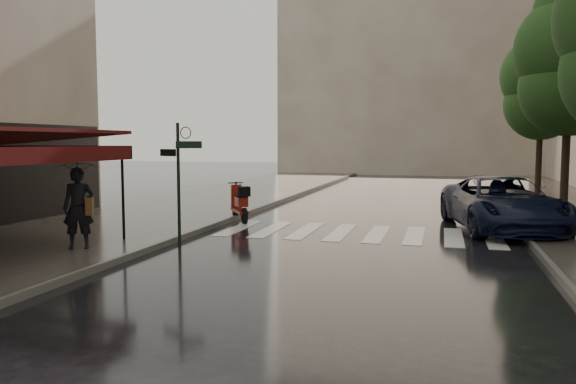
% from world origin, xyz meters
% --- Properties ---
extents(ground, '(120.00, 120.00, 0.00)m').
position_xyz_m(ground, '(0.00, 0.00, 0.00)').
color(ground, black).
rests_on(ground, ground).
extents(sidewalk_near, '(6.00, 60.00, 0.12)m').
position_xyz_m(sidewalk_near, '(-4.50, 12.00, 0.06)').
color(sidewalk_near, '#38332D').
rests_on(sidewalk_near, ground).
extents(curb_near, '(0.12, 60.00, 0.16)m').
position_xyz_m(curb_near, '(-1.45, 12.00, 0.07)').
color(curb_near, '#595651').
rests_on(curb_near, ground).
extents(curb_far, '(0.12, 60.00, 0.16)m').
position_xyz_m(curb_far, '(7.45, 12.00, 0.07)').
color(curb_far, '#595651').
rests_on(curb_far, ground).
extents(crosswalk, '(7.85, 3.20, 0.01)m').
position_xyz_m(crosswalk, '(2.98, 6.00, 0.01)').
color(crosswalk, silver).
rests_on(crosswalk, ground).
extents(signpost, '(1.17, 0.29, 3.10)m').
position_xyz_m(signpost, '(-1.19, 3.00, 1.83)').
color(signpost, black).
rests_on(signpost, ground).
extents(backdrop_building, '(22.00, 6.00, 20.00)m').
position_xyz_m(backdrop_building, '(3.00, 38.00, 10.00)').
color(backdrop_building, gray).
rests_on(backdrop_building, ground).
extents(tree_mid, '(3.80, 3.80, 8.34)m').
position_xyz_m(tree_mid, '(9.50, 12.00, 5.59)').
color(tree_mid, black).
rests_on(tree_mid, sidewalk_far).
extents(tree_far, '(3.80, 3.80, 8.16)m').
position_xyz_m(tree_far, '(9.70, 19.00, 5.46)').
color(tree_far, black).
rests_on(tree_far, sidewalk_far).
extents(pedestrian_with_umbrella, '(1.53, 1.54, 2.59)m').
position_xyz_m(pedestrian_with_umbrella, '(-2.94, 1.32, 1.84)').
color(pedestrian_with_umbrella, black).
rests_on(pedestrian_with_umbrella, sidewalk_near).
extents(scooter, '(1.16, 1.66, 1.25)m').
position_xyz_m(scooter, '(-1.15, 7.35, 0.58)').
color(scooter, black).
rests_on(scooter, ground).
extents(parked_car, '(3.74, 6.16, 1.60)m').
position_xyz_m(parked_car, '(7.00, 7.68, 0.80)').
color(parked_car, black).
rests_on(parked_car, ground).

